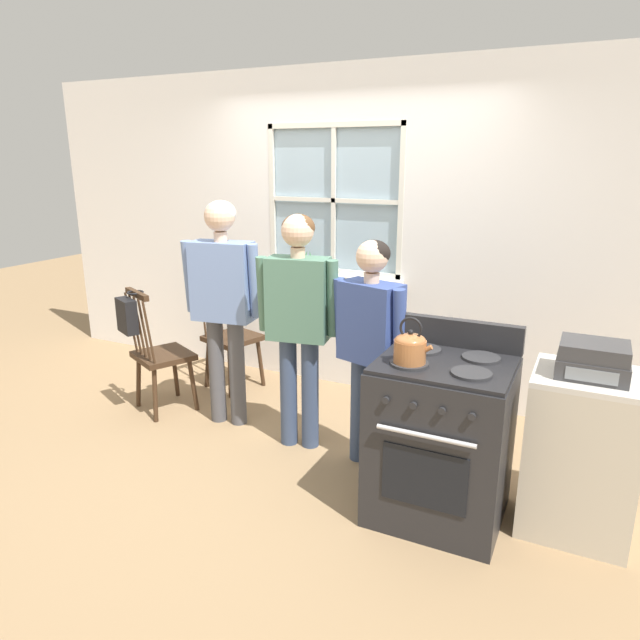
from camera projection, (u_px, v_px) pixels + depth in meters
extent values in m
plane|color=#937551|center=(274.00, 453.00, 3.95)|extent=(16.00, 16.00, 0.00)
cube|color=white|center=(167.00, 223.00, 5.63)|extent=(2.40, 0.06, 2.70)
cube|color=white|center=(591.00, 249.00, 4.03)|extent=(2.77, 0.06, 2.70)
cube|color=white|center=(334.00, 328.00, 5.10)|extent=(1.23, 0.06, 1.01)
cube|color=white|center=(335.00, 92.00, 4.56)|extent=(1.23, 0.06, 0.45)
cube|color=silver|center=(330.00, 276.00, 4.90)|extent=(1.29, 0.10, 0.03)
cube|color=#9EB7C6|center=(335.00, 200.00, 4.80)|extent=(1.17, 0.01, 1.18)
cube|color=silver|center=(334.00, 200.00, 4.78)|extent=(0.04, 0.02, 1.24)
cube|color=silver|center=(334.00, 200.00, 4.78)|extent=(1.23, 0.02, 0.04)
cube|color=silver|center=(272.00, 198.00, 5.02)|extent=(0.04, 0.03, 1.24)
cube|color=silver|center=(401.00, 203.00, 4.53)|extent=(0.04, 0.03, 1.24)
cube|color=silver|center=(334.00, 125.00, 4.61)|extent=(1.23, 0.03, 0.04)
cube|color=silver|center=(333.00, 271.00, 4.94)|extent=(1.23, 0.03, 0.04)
cube|color=#3D2819|center=(164.00, 356.00, 4.54)|extent=(0.55, 0.54, 0.04)
cylinder|color=#3D2819|center=(193.00, 385.00, 4.57)|extent=(0.09, 0.06, 0.43)
cylinder|color=#3D2819|center=(175.00, 373.00, 4.83)|extent=(0.06, 0.09, 0.43)
cylinder|color=#3D2819|center=(155.00, 395.00, 4.38)|extent=(0.06, 0.09, 0.43)
cylinder|color=#3D2819|center=(139.00, 382.00, 4.64)|extent=(0.09, 0.06, 0.43)
cylinder|color=#3D2819|center=(149.00, 334.00, 4.24)|extent=(0.05, 0.07, 0.51)
cylinder|color=#3D2819|center=(144.00, 331.00, 4.30)|extent=(0.05, 0.07, 0.51)
cylinder|color=#3D2819|center=(140.00, 329.00, 4.37)|extent=(0.05, 0.07, 0.51)
cylinder|color=#3D2819|center=(136.00, 326.00, 4.44)|extent=(0.05, 0.07, 0.51)
cylinder|color=#3D2819|center=(131.00, 323.00, 4.51)|extent=(0.05, 0.07, 0.51)
cube|color=#3D2819|center=(137.00, 294.00, 4.30)|extent=(0.36, 0.20, 0.04)
cube|color=#3D2819|center=(233.00, 338.00, 4.99)|extent=(0.51, 0.52, 0.04)
cylinder|color=#3D2819|center=(230.00, 373.00, 4.83)|extent=(0.06, 0.08, 0.43)
cylinder|color=#3D2819|center=(261.00, 363.00, 5.07)|extent=(0.08, 0.06, 0.43)
cylinder|color=#3D2819|center=(208.00, 364.00, 5.04)|extent=(0.08, 0.06, 0.43)
cylinder|color=#3D2819|center=(238.00, 355.00, 5.28)|extent=(0.06, 0.08, 0.43)
cylinder|color=#3D2819|center=(203.00, 310.00, 4.90)|extent=(0.07, 0.04, 0.51)
cylinder|color=#3D2819|center=(211.00, 308.00, 4.97)|extent=(0.07, 0.04, 0.51)
cylinder|color=#3D2819|center=(220.00, 306.00, 5.03)|extent=(0.07, 0.04, 0.51)
cylinder|color=#3D2819|center=(228.00, 304.00, 5.09)|extent=(0.07, 0.04, 0.51)
cylinder|color=#3D2819|center=(236.00, 303.00, 5.16)|extent=(0.07, 0.04, 0.51)
cube|color=#3D2819|center=(218.00, 276.00, 4.96)|extent=(0.15, 0.37, 0.04)
cylinder|color=#4C4C51|center=(217.00, 370.00, 4.35)|extent=(0.12, 0.12, 0.82)
cylinder|color=#4C4C51|center=(237.00, 373.00, 4.30)|extent=(0.12, 0.12, 0.82)
cube|color=#6B84B7|center=(223.00, 281.00, 4.13)|extent=(0.47, 0.27, 0.58)
cylinder|color=#6B84B7|center=(189.00, 277.00, 4.18)|extent=(0.09, 0.12, 0.53)
cylinder|color=#6B84B7|center=(254.00, 281.00, 4.03)|extent=(0.09, 0.12, 0.53)
cylinder|color=beige|center=(220.00, 237.00, 4.04)|extent=(0.10, 0.10, 0.07)
sphere|color=beige|center=(219.00, 216.00, 4.00)|extent=(0.22, 0.22, 0.22)
ellipsoid|color=silver|center=(220.00, 213.00, 4.01)|extent=(0.22, 0.22, 0.18)
cylinder|color=#384766|center=(289.00, 391.00, 4.00)|extent=(0.12, 0.12, 0.79)
cylinder|color=#384766|center=(310.00, 394.00, 3.96)|extent=(0.12, 0.12, 0.79)
cube|color=#4C7560|center=(298.00, 299.00, 3.79)|extent=(0.44, 0.28, 0.56)
cylinder|color=#4C7560|center=(263.00, 294.00, 3.83)|extent=(0.09, 0.12, 0.51)
cylinder|color=#4C7560|center=(333.00, 299.00, 3.70)|extent=(0.09, 0.12, 0.51)
cylinder|color=beige|center=(298.00, 252.00, 3.70)|extent=(0.10, 0.10, 0.07)
sphere|color=beige|center=(298.00, 231.00, 3.67)|extent=(0.21, 0.21, 0.21)
ellipsoid|color=brown|center=(298.00, 227.00, 3.67)|extent=(0.22, 0.22, 0.18)
cylinder|color=#384766|center=(359.00, 409.00, 3.79)|extent=(0.12, 0.12, 0.72)
cylinder|color=#384766|center=(377.00, 416.00, 3.69)|extent=(0.12, 0.12, 0.72)
cube|color=#384C8E|center=(371.00, 322.00, 3.57)|extent=(0.43, 0.31, 0.51)
cylinder|color=#384C8E|center=(340.00, 313.00, 3.70)|extent=(0.10, 0.13, 0.47)
cylinder|color=#384C8E|center=(399.00, 327.00, 3.40)|extent=(0.10, 0.13, 0.47)
cylinder|color=beige|center=(372.00, 278.00, 3.49)|extent=(0.10, 0.10, 0.06)
sphere|color=beige|center=(372.00, 257.00, 3.46)|extent=(0.20, 0.20, 0.20)
ellipsoid|color=black|center=(374.00, 253.00, 3.46)|extent=(0.20, 0.20, 0.16)
cube|color=#232326|center=(440.00, 442.00, 3.17)|extent=(0.72, 0.64, 0.90)
cube|color=black|center=(445.00, 364.00, 3.04)|extent=(0.70, 0.61, 0.02)
cylinder|color=#2D2D30|center=(409.00, 364.00, 3.00)|extent=(0.20, 0.20, 0.02)
cylinder|color=#2D2D30|center=(471.00, 374.00, 2.86)|extent=(0.20, 0.20, 0.02)
cylinder|color=#2D2D30|center=(423.00, 350.00, 3.22)|extent=(0.20, 0.20, 0.02)
cylinder|color=#2D2D30|center=(481.00, 358.00, 3.08)|extent=(0.20, 0.20, 0.02)
cube|color=#232326|center=(459.00, 333.00, 3.27)|extent=(0.72, 0.06, 0.16)
cube|color=black|center=(424.00, 479.00, 2.91)|extent=(0.45, 0.01, 0.32)
cylinder|color=silver|center=(425.00, 436.00, 2.82)|extent=(0.50, 0.02, 0.02)
cylinder|color=#232326|center=(386.00, 400.00, 2.88)|extent=(0.04, 0.02, 0.04)
cylinder|color=#232326|center=(413.00, 406.00, 2.82)|extent=(0.04, 0.02, 0.04)
cylinder|color=#232326|center=(442.00, 411.00, 2.76)|extent=(0.04, 0.02, 0.04)
cylinder|color=#232326|center=(472.00, 417.00, 2.70)|extent=(0.04, 0.02, 0.04)
cylinder|color=#A86638|center=(410.00, 351.00, 2.98)|extent=(0.17, 0.17, 0.12)
ellipsoid|color=#A86638|center=(410.00, 340.00, 2.96)|extent=(0.16, 0.16, 0.07)
sphere|color=black|center=(411.00, 332.00, 2.95)|extent=(0.03, 0.03, 0.03)
cylinder|color=#A86638|center=(425.00, 350.00, 2.94)|extent=(0.08, 0.03, 0.07)
torus|color=black|center=(411.00, 328.00, 2.94)|extent=(0.12, 0.01, 0.12)
cylinder|color=#42474C|center=(308.00, 269.00, 4.96)|extent=(0.16, 0.16, 0.07)
cylinder|color=#33261C|center=(308.00, 265.00, 4.96)|extent=(0.14, 0.14, 0.01)
cone|color=#388447|center=(311.00, 258.00, 4.94)|extent=(0.05, 0.04, 0.13)
cone|color=#388447|center=(308.00, 261.00, 4.97)|extent=(0.04, 0.05, 0.06)
cone|color=#388447|center=(305.00, 257.00, 4.94)|extent=(0.07, 0.05, 0.13)
cone|color=#388447|center=(308.00, 262.00, 4.92)|extent=(0.04, 0.04, 0.06)
cube|color=black|center=(127.00, 316.00, 4.29)|extent=(0.24, 0.18, 0.26)
torus|color=black|center=(135.00, 292.00, 4.29)|extent=(0.17, 0.17, 0.01)
cube|color=beige|center=(580.00, 456.00, 3.06)|extent=(0.55, 0.50, 0.87)
cube|color=beige|center=(591.00, 377.00, 2.93)|extent=(0.55, 0.50, 0.03)
cube|color=#38383A|center=(592.00, 367.00, 2.90)|extent=(0.34, 0.28, 0.10)
cube|color=#38383A|center=(594.00, 350.00, 2.87)|extent=(0.32, 0.27, 0.08)
cube|color=gray|center=(591.00, 376.00, 2.77)|extent=(0.24, 0.01, 0.06)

